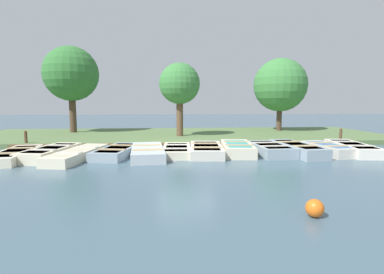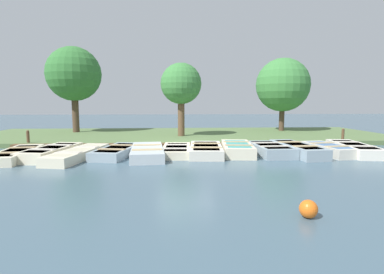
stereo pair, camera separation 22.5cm
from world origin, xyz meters
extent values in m
plane|color=#425B6B|center=(0.00, 0.00, 0.00)|extent=(80.00, 80.00, 0.00)
cube|color=#567042|center=(-5.00, 0.00, 0.11)|extent=(8.00, 24.00, 0.22)
cube|color=brown|center=(-1.26, 0.00, 0.11)|extent=(1.31, 15.47, 0.21)
cube|color=beige|center=(1.62, -6.35, 0.16)|extent=(3.34, 1.32, 0.32)
cube|color=#994C33|center=(1.62, -6.35, 0.31)|extent=(2.73, 1.04, 0.03)
cube|color=tan|center=(2.23, -6.29, 0.33)|extent=(0.41, 0.96, 0.03)
cube|color=tan|center=(1.00, -6.41, 0.33)|extent=(0.41, 0.96, 0.03)
cube|color=beige|center=(1.35, -5.17, 0.19)|extent=(3.15, 1.57, 0.38)
cube|color=beige|center=(1.35, -5.17, 0.37)|extent=(2.57, 1.24, 0.03)
cube|color=beige|center=(1.91, -5.27, 0.39)|extent=(0.46, 1.03, 0.03)
cube|color=beige|center=(0.78, -5.08, 0.39)|extent=(0.46, 1.03, 0.03)
cube|color=beige|center=(1.70, -4.07, 0.17)|extent=(3.64, 1.59, 0.33)
cube|color=beige|center=(1.70, -4.07, 0.32)|extent=(2.98, 1.26, 0.03)
cube|color=beige|center=(2.36, -4.19, 0.35)|extent=(0.51, 0.93, 0.03)
cube|color=beige|center=(1.04, -3.95, 0.35)|extent=(0.51, 0.93, 0.03)
cube|color=#8C9EA8|center=(1.14, -2.73, 0.16)|extent=(3.11, 1.69, 0.33)
cube|color=#4C709E|center=(1.14, -2.73, 0.31)|extent=(2.54, 1.34, 0.03)
cube|color=tan|center=(1.69, -2.84, 0.34)|extent=(0.49, 1.07, 0.03)
cube|color=tan|center=(0.60, -2.61, 0.34)|extent=(0.49, 1.07, 0.03)
cube|color=#B2BCC1|center=(1.44, -1.53, 0.18)|extent=(3.34, 1.46, 0.36)
cube|color=#994C33|center=(1.44, -1.53, 0.34)|extent=(2.74, 1.15, 0.03)
cube|color=tan|center=(2.06, -1.48, 0.37)|extent=(0.42, 1.11, 0.03)
cube|color=tan|center=(0.83, -1.59, 0.37)|extent=(0.42, 1.11, 0.03)
cube|color=beige|center=(0.99, -0.41, 0.15)|extent=(2.77, 1.22, 0.30)
cube|color=teal|center=(0.99, -0.41, 0.29)|extent=(2.27, 0.96, 0.02)
cube|color=beige|center=(1.50, -0.43, 0.32)|extent=(0.32, 1.01, 0.03)
cube|color=beige|center=(0.47, -0.38, 0.32)|extent=(0.32, 1.01, 0.03)
cube|color=beige|center=(1.10, 0.78, 0.18)|extent=(3.07, 1.50, 0.36)
cube|color=#994C33|center=(1.10, 0.78, 0.34)|extent=(2.51, 1.18, 0.03)
cube|color=tan|center=(1.66, 0.73, 0.37)|extent=(0.40, 1.17, 0.03)
cube|color=tan|center=(0.54, 0.83, 0.37)|extent=(0.40, 1.17, 0.03)
cube|color=beige|center=(1.06, 2.06, 0.21)|extent=(2.90, 1.44, 0.42)
cube|color=teal|center=(1.06, 2.06, 0.40)|extent=(2.37, 1.14, 0.03)
cube|color=tan|center=(1.58, 2.00, 0.43)|extent=(0.39, 1.07, 0.03)
cube|color=tan|center=(0.53, 2.12, 0.43)|extent=(0.39, 1.07, 0.03)
cube|color=#8C9EA8|center=(1.21, 3.36, 0.19)|extent=(2.71, 1.35, 0.39)
cube|color=beige|center=(1.21, 3.36, 0.37)|extent=(2.22, 1.05, 0.03)
cube|color=beige|center=(1.72, 3.38, 0.40)|extent=(0.32, 1.14, 0.03)
cube|color=beige|center=(0.71, 3.34, 0.40)|extent=(0.32, 1.14, 0.03)
cube|color=#8C9EA8|center=(1.31, 4.43, 0.21)|extent=(3.31, 1.27, 0.41)
cube|color=#6B7F51|center=(1.31, 4.43, 0.40)|extent=(2.71, 1.00, 0.03)
cube|color=tan|center=(1.93, 4.49, 0.43)|extent=(0.40, 0.93, 0.03)
cube|color=tan|center=(0.70, 4.38, 0.43)|extent=(0.40, 0.93, 0.03)
cube|color=beige|center=(1.31, 5.77, 0.19)|extent=(2.75, 1.37, 0.38)
cube|color=#4C709E|center=(1.31, 5.77, 0.36)|extent=(2.25, 1.09, 0.03)
cube|color=tan|center=(1.81, 5.83, 0.39)|extent=(0.38, 0.99, 0.03)
cube|color=tan|center=(0.81, 5.71, 0.39)|extent=(0.38, 0.99, 0.03)
cube|color=silver|center=(1.21, 6.87, 0.19)|extent=(3.44, 1.49, 0.38)
cube|color=teal|center=(1.21, 6.87, 0.36)|extent=(2.82, 1.18, 0.03)
cube|color=beige|center=(1.83, 6.78, 0.39)|extent=(0.46, 1.01, 0.03)
cube|color=beige|center=(0.58, 6.95, 0.39)|extent=(0.46, 1.01, 0.03)
cylinder|color=brown|center=(-1.33, -7.28, 0.36)|extent=(0.13, 0.13, 0.72)
sphere|color=brown|center=(-1.33, -7.28, 0.74)|extent=(0.12, 0.12, 0.12)
cylinder|color=brown|center=(-1.33, 7.86, 0.36)|extent=(0.13, 0.13, 0.72)
sphere|color=brown|center=(-1.33, 7.86, 0.74)|extent=(0.12, 0.12, 0.12)
sphere|color=orange|center=(7.84, 1.91, 0.17)|extent=(0.33, 0.33, 0.33)
cylinder|color=#4C3828|center=(-6.33, -6.67, 1.46)|extent=(0.41, 0.41, 2.92)
sphere|color=#337033|center=(-6.33, -6.67, 3.83)|extent=(3.33, 3.33, 3.33)
cylinder|color=brown|center=(-3.75, -0.09, 1.25)|extent=(0.37, 0.37, 2.49)
sphere|color=#3D7F3D|center=(-3.75, -0.09, 3.11)|extent=(2.25, 2.25, 2.25)
cylinder|color=#4C3828|center=(-6.48, 6.63, 1.13)|extent=(0.34, 0.34, 2.26)
sphere|color=#3D7F3D|center=(-6.48, 6.63, 3.21)|extent=(3.47, 3.47, 3.47)
camera|label=1|loc=(12.89, -0.73, 2.08)|focal=28.00mm
camera|label=2|loc=(12.91, -0.50, 2.08)|focal=28.00mm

